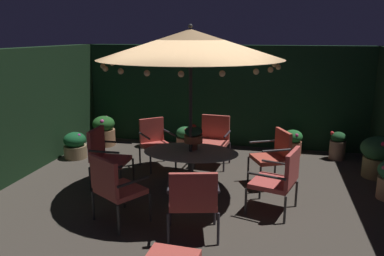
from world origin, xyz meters
name	(u,v)px	position (x,y,z in m)	size (l,w,h in m)	color
ground_plane	(195,196)	(0.00, 0.00, -0.01)	(7.13, 6.62, 0.02)	#403A32
hedge_backdrop_rear	(223,96)	(0.00, 3.16, 1.17)	(7.13, 0.30, 2.34)	black
hedge_backdrop_left	(6,116)	(-3.42, 0.00, 1.17)	(0.30, 6.62, 2.34)	black
patio_dining_table	(191,160)	(-0.10, 0.11, 0.57)	(1.57, 1.09, 0.72)	#2A2B2D
patio_umbrella	(191,44)	(-0.10, 0.11, 2.43)	(2.88, 2.88, 2.73)	#2A2B2D
centerpiece_planter	(193,135)	(-0.08, 0.23, 0.96)	(0.30, 0.30, 0.42)	#A16540
patio_chair_north	(193,198)	(0.26, -1.33, 0.57)	(0.77, 0.70, 0.96)	#302C33
patio_chair_northeast	(280,177)	(1.34, -0.31, 0.55)	(0.77, 0.80, 0.98)	#312F2F
patio_chair_east	(274,153)	(1.24, 0.76, 0.58)	(0.75, 0.76, 0.98)	#2F2C2D
patio_chair_southeast	(214,137)	(0.04, 1.60, 0.57)	(0.68, 0.62, 0.99)	#302930
patio_chair_south	(155,140)	(-1.08, 1.24, 0.54)	(0.80, 0.81, 0.95)	#2D2D32
patio_chair_southwest	(105,154)	(-1.59, 0.08, 0.58)	(0.60, 0.63, 1.02)	#2E302D
patio_chair_west	(114,185)	(-0.88, -1.15, 0.56)	(0.84, 0.81, 0.98)	#2F2F2E
potted_plant_back_right	(150,134)	(-1.64, 2.54, 0.29)	(0.42, 0.42, 0.57)	silver
potted_plant_right_near	(185,137)	(-0.79, 2.55, 0.26)	(0.40, 0.40, 0.51)	#AA614C
potted_plant_left_far	(75,145)	(-2.91, 1.36, 0.28)	(0.48, 0.48, 0.56)	#887151
potted_plant_front_corner	(293,142)	(1.63, 2.59, 0.29)	(0.41, 0.41, 0.56)	#A95C41
potted_plant_right_far	(378,155)	(3.10, 1.56, 0.42)	(0.62, 0.62, 0.77)	olive
potted_plant_back_left	(104,131)	(-2.72, 2.38, 0.36)	(0.52, 0.52, 0.71)	#9E6F4C
potted_plant_left_near	(338,145)	(2.55, 2.50, 0.30)	(0.34, 0.33, 0.60)	#896854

